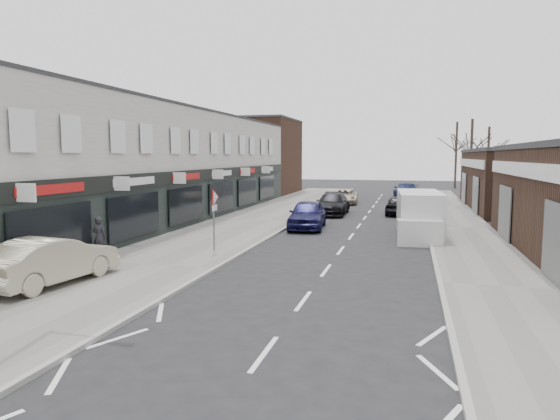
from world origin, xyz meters
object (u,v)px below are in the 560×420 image
Objects in this scene: warning_sign at (214,202)px; parked_car_left_c at (345,197)px; white_van at (419,216)px; parked_car_left_a at (307,214)px; pedestrian at (99,237)px; parked_car_right_a at (418,210)px; parked_car_right_c at (406,191)px; sedan_on_pavement at (51,260)px; parked_car_left_b at (332,204)px; parked_car_right_b at (399,205)px.

parked_car_left_c is at bearing 83.78° from warning_sign.
white_van is 6.34m from parked_car_left_a.
pedestrian reaches higher than parked_car_left_a.
parked_car_left_c is at bearing -56.87° from parked_car_right_a.
pedestrian is 34.94m from parked_car_right_c.
warning_sign is at bearing -106.49° from sedan_on_pavement.
parked_car_left_a is 7.70m from parked_car_right_a.
parked_car_left_a reaches higher than parked_car_right_c.
warning_sign is at bearing -111.09° from parked_car_left_a.
parked_car_right_c is (-0.90, 17.66, 0.04)m from parked_car_right_a.
parked_car_left_a is 1.05× the size of parked_car_right_a.
parked_car_left_c is 0.99× the size of parked_car_right_a.
parked_car_left_b is at bearing -109.85° from pedestrian.
parked_car_left_b is 6.43m from parked_car_right_a.
parked_car_right_c is (-0.88, 23.60, -0.31)m from white_van.
warning_sign is 15.46m from parked_car_right_a.
parked_car_right_c is (5.09, 6.69, 0.16)m from parked_car_left_c.
warning_sign is 0.65× the size of parked_car_right_b.
sedan_on_pavement is at bearing 70.67° from parked_car_right_b.
pedestrian is at bearing -110.73° from parked_car_left_b.
pedestrian is (-3.92, -2.52, -1.25)m from warning_sign.
warning_sign is at bearing 70.97° from parked_car_right_c.
parked_car_right_c reaches higher than parked_car_right_a.
pedestrian is at bearing -68.36° from sedan_on_pavement.
white_van is 1.16× the size of parked_car_left_b.
pedestrian is at bearing -147.25° from warning_sign.
parked_car_left_a is at bearing -93.13° from parked_car_left_b.
sedan_on_pavement is 2.78× the size of pedestrian.
sedan_on_pavement is 25.17m from parked_car_right_b.
parked_car_left_a is 22.85m from parked_car_right_c.
sedan_on_pavement is 22.48m from parked_car_right_a.
parked_car_right_c is at bearing 47.98° from parked_car_left_c.
warning_sign reaches higher than parked_car_left_b.
white_van is at bearing -17.47° from parked_car_left_a.
pedestrian reaches higher than parked_car_right_c.
warning_sign is 0.56× the size of parked_car_left_a.
pedestrian is at bearing -108.66° from parked_car_left_c.
warning_sign is 31.42m from parked_car_right_c.
sedan_on_pavement is at bearing -104.79° from parked_car_left_b.
parked_car_right_c is at bearing 88.46° from white_van.
parked_car_right_b is (4.64, 1.00, -0.05)m from parked_car_left_b.
parked_car_right_c is at bearing -108.95° from pedestrian.
warning_sign is at bearing 60.61° from parked_car_right_a.
white_van reaches higher than parked_car_left_b.
parked_car_right_c is at bearing 71.26° from parked_car_left_b.
warning_sign is 1.63× the size of pedestrian.
white_van is at bearing 87.27° from parked_car_right_c.
white_van is 10.40m from parked_car_left_b.
pedestrian is 19.14m from parked_car_left_b.
parked_car_right_b is at bearing -106.63° from sedan_on_pavement.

